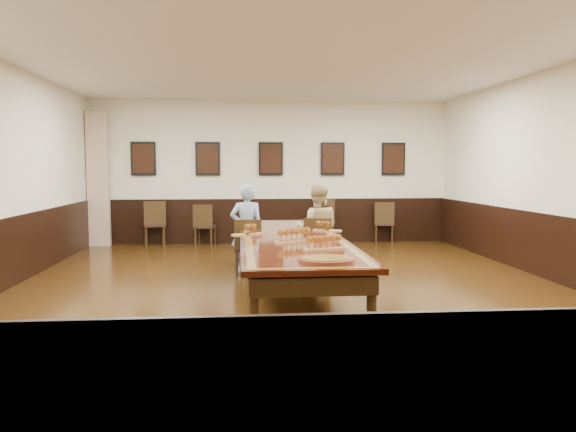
{
  "coord_description": "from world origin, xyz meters",
  "views": [
    {
      "loc": [
        -0.71,
        -7.64,
        1.72
      ],
      "look_at": [
        0.0,
        0.5,
        1.0
      ],
      "focal_mm": 35.0,
      "sensor_mm": 36.0,
      "label": 1
    }
  ],
  "objects": [
    {
      "name": "flight_a",
      "position": [
        -0.58,
        0.24,
        0.83
      ],
      "size": [
        0.45,
        0.31,
        0.16
      ],
      "color": "#AA7C47",
      "rests_on": "conference_table"
    },
    {
      "name": "pink_phone",
      "position": [
        0.6,
        0.2,
        0.76
      ],
      "size": [
        0.14,
        0.16,
        0.01
      ],
      "primitive_type": "cube",
      "rotation": [
        0.0,
        0.0,
        0.58
      ],
      "color": "#D3467C",
      "rests_on": "conference_table"
    },
    {
      "name": "spare_chair_b",
      "position": [
        -1.46,
        4.63,
        0.45
      ],
      "size": [
        0.5,
        0.53,
        0.91
      ],
      "primitive_type": null,
      "rotation": [
        0.0,
        0.0,
        2.96
      ],
      "color": "black",
      "rests_on": "floor"
    },
    {
      "name": "person_man",
      "position": [
        -0.59,
        1.33,
        0.72
      ],
      "size": [
        0.54,
        0.37,
        1.44
      ],
      "primitive_type": "imported",
      "rotation": [
        0.0,
        0.0,
        3.18
      ],
      "color": "#487CB5",
      "rests_on": "floor"
    },
    {
      "name": "curtain",
      "position": [
        -3.75,
        4.82,
        1.45
      ],
      "size": [
        0.45,
        0.18,
        2.9
      ],
      "primitive_type": "cube",
      "color": "tan",
      "rests_on": "floor"
    },
    {
      "name": "wall_back",
      "position": [
        0.0,
        5.01,
        1.6
      ],
      "size": [
        8.0,
        0.02,
        3.2
      ],
      "primitive_type": "cube",
      "color": "#F0E7C9",
      "rests_on": "floor"
    },
    {
      "name": "wainscoting",
      "position": [
        0.0,
        0.0,
        0.5
      ],
      "size": [
        8.0,
        10.0,
        1.0
      ],
      "color": "black",
      "rests_on": "floor"
    },
    {
      "name": "ceiling",
      "position": [
        0.0,
        0.0,
        3.21
      ],
      "size": [
        8.0,
        10.0,
        0.02
      ],
      "primitive_type": "cube",
      "color": "white",
      "rests_on": "floor"
    },
    {
      "name": "flight_b",
      "position": [
        0.58,
        0.63,
        0.82
      ],
      "size": [
        0.44,
        0.3,
        0.16
      ],
      "color": "#AA7C47",
      "rests_on": "conference_table"
    },
    {
      "name": "wall_right",
      "position": [
        4.01,
        0.0,
        1.6
      ],
      "size": [
        0.02,
        10.0,
        3.2
      ],
      "primitive_type": "cube",
      "color": "#F0E7C9",
      "rests_on": "floor"
    },
    {
      "name": "spare_chair_c",
      "position": [
        1.18,
        4.72,
        0.51
      ],
      "size": [
        0.57,
        0.6,
        1.01
      ],
      "primitive_type": null,
      "rotation": [
        0.0,
        0.0,
        2.94
      ],
      "color": "black",
      "rests_on": "floor"
    },
    {
      "name": "chair_man",
      "position": [
        -0.59,
        1.23,
        0.45
      ],
      "size": [
        0.44,
        0.48,
        0.9
      ],
      "primitive_type": null,
      "rotation": [
        0.0,
        0.0,
        3.18
      ],
      "color": "black",
      "rests_on": "floor"
    },
    {
      "name": "chair_woman",
      "position": [
        0.51,
        1.09,
        0.46
      ],
      "size": [
        0.49,
        0.52,
        0.93
      ],
      "primitive_type": null,
      "rotation": [
        0.0,
        0.0,
        3.02
      ],
      "color": "black",
      "rests_on": "floor"
    },
    {
      "name": "flight_d",
      "position": [
        0.27,
        -1.23,
        0.83
      ],
      "size": [
        0.5,
        0.29,
        0.18
      ],
      "color": "#AA7C47",
      "rests_on": "conference_table"
    },
    {
      "name": "carved_platter",
      "position": [
        0.17,
        -2.03,
        0.77
      ],
      "size": [
        0.63,
        0.63,
        0.05
      ],
      "color": "#571F11",
      "rests_on": "conference_table"
    },
    {
      "name": "conference_table",
      "position": [
        0.0,
        0.0,
        0.61
      ],
      "size": [
        1.4,
        5.0,
        0.76
      ],
      "color": "black",
      "rests_on": "floor"
    },
    {
      "name": "floor",
      "position": [
        0.0,
        0.0,
        -0.01
      ],
      "size": [
        8.0,
        10.0,
        0.02
      ],
      "primitive_type": "cube",
      "color": "black",
      "rests_on": "ground"
    },
    {
      "name": "posters",
      "position": [
        0.0,
        4.94,
        1.9
      ],
      "size": [
        6.14,
        0.04,
        0.74
      ],
      "color": "black",
      "rests_on": "wall_back"
    },
    {
      "name": "red_plate_grp",
      "position": [
        0.29,
        -0.46,
        0.76
      ],
      "size": [
        0.2,
        0.2,
        0.03
      ],
      "color": "red",
      "rests_on": "conference_table"
    },
    {
      "name": "person_woman",
      "position": [
        0.53,
        1.18,
        0.73
      ],
      "size": [
        0.78,
        0.65,
        1.45
      ],
      "primitive_type": "imported",
      "rotation": [
        0.0,
        0.0,
        3.02
      ],
      "color": "#D1C082",
      "rests_on": "floor"
    },
    {
      "name": "spare_chair_a",
      "position": [
        -2.56,
        4.72,
        0.49
      ],
      "size": [
        0.56,
        0.59,
        0.98
      ],
      "primitive_type": null,
      "rotation": [
        0.0,
        0.0,
        3.37
      ],
      "color": "black",
      "rests_on": "floor"
    },
    {
      "name": "spare_chair_d",
      "position": [
        2.57,
        4.78,
        0.46
      ],
      "size": [
        0.54,
        0.57,
        0.93
      ],
      "primitive_type": null,
      "rotation": [
        0.0,
        0.0,
        2.89
      ],
      "color": "black",
      "rests_on": "floor"
    },
    {
      "name": "flight_c",
      "position": [
        -0.01,
        -0.55,
        0.84
      ],
      "size": [
        0.53,
        0.39,
        0.19
      ],
      "color": "#AA7C47",
      "rests_on": "conference_table"
    },
    {
      "name": "wall_front",
      "position": [
        0.0,
        -5.01,
        1.6
      ],
      "size": [
        8.0,
        0.02,
        3.2
      ],
      "primitive_type": "cube",
      "color": "#F0E7C9",
      "rests_on": "floor"
    }
  ]
}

